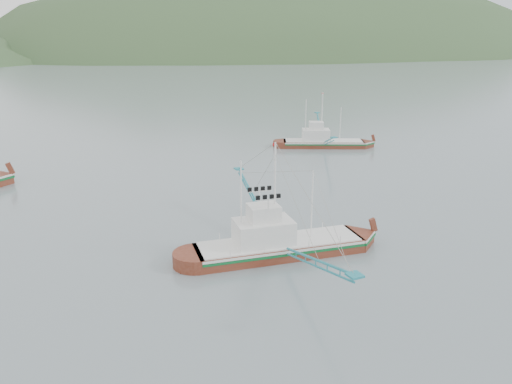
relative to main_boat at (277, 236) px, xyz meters
name	(u,v)px	position (x,y,z in m)	size (l,w,h in m)	color
ground	(286,247)	(1.40, 1.06, -1.64)	(1200.00, 1200.00, 0.00)	slate
main_boat	(277,236)	(0.00, 0.00, 0.00)	(14.17, 24.86, 10.12)	#5F2414
bg_boat_right	(323,135)	(25.96, 33.82, 0.29)	(13.77, 21.89, 9.41)	#5F2414
headland_right	(292,54)	(241.40, 431.06, -1.64)	(684.00, 432.00, 306.00)	#304C27
ridge_distant	(63,53)	(31.40, 561.06, -1.64)	(960.00, 400.00, 240.00)	slate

